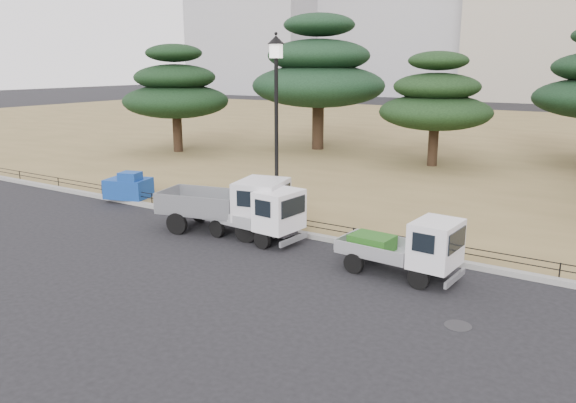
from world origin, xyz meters
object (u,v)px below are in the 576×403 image
Objects in this scene: truck_kei_rear at (407,247)px; tarp_pile at (129,187)px; street_lamp at (276,100)px; truck_kei_front at (259,214)px; truck_large at (230,203)px.

tarp_pile is (-12.94, 1.92, -0.24)m from truck_kei_rear.
street_lamp reaches higher than tarp_pile.
street_lamp is at bearing 164.61° from truck_kei_rear.
street_lamp is (-0.24, 1.37, 3.57)m from truck_kei_front.
street_lamp is 3.19× the size of tarp_pile.
truck_kei_front is 7.84m from tarp_pile.
truck_kei_front is at bearing 178.04° from truck_kei_rear.
truck_kei_rear is at bearing -0.96° from truck_kei_front.
truck_kei_front reaches higher than tarp_pile.
truck_kei_front is 3.83m from street_lamp.
truck_kei_front is at bearing -80.18° from street_lamp.
truck_kei_rear is at bearing -8.45° from tarp_pile.
street_lamp reaches higher than truck_large.
truck_kei_rear is 0.52× the size of street_lamp.
truck_large is 6.57m from truck_kei_rear.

